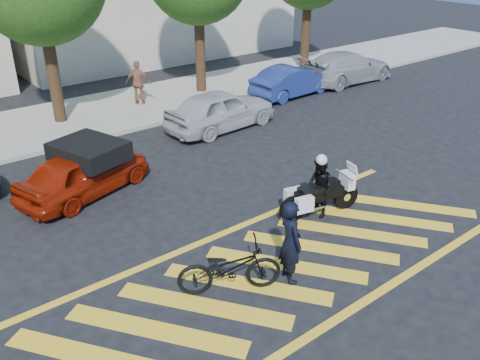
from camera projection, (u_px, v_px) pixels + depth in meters
ground at (269, 273)px, 11.00m from camera, size 90.00×90.00×0.00m
sidewalk at (61, 122)px, 19.39m from camera, size 60.00×5.00×0.15m
crosswalk at (267, 274)px, 10.98m from camera, size 12.33×4.00×0.01m
officer_bike at (290, 242)px, 10.42m from camera, size 0.60×0.77×1.87m
bicycle at (229, 268)px, 10.25m from camera, size 2.23×1.66×1.12m
police_motorcycle at (319, 196)px, 13.02m from camera, size 2.30×0.98×1.03m
officer_moto at (319, 188)px, 12.90m from camera, size 0.76×0.88×1.58m
red_convertible at (84, 172)px, 14.02m from camera, size 4.20×2.66×1.33m
parked_mid_right at (221, 110)px, 18.65m from camera, size 4.46×2.03×1.48m
parked_right at (293, 81)px, 22.44m from camera, size 4.13×1.59×1.34m
parked_far_right at (347, 67)px, 24.42m from camera, size 5.14×2.17×1.48m
pedestrian_right at (138, 83)px, 20.77m from camera, size 1.05×1.05×1.79m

